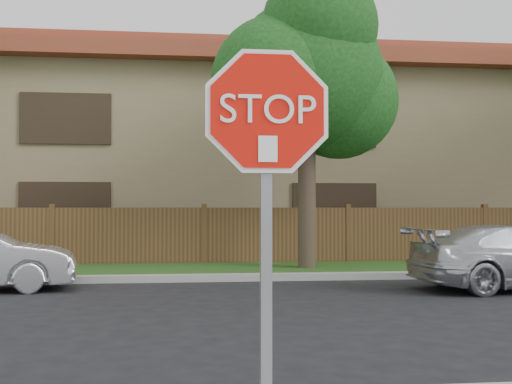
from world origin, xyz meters
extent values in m
cube|color=gray|center=(0.00, 8.15, 0.07)|extent=(70.00, 0.30, 0.15)
cube|color=#1E4714|center=(0.00, 9.80, 0.06)|extent=(70.00, 3.00, 0.12)
cube|color=#50321C|center=(0.00, 11.40, 0.80)|extent=(70.00, 0.12, 1.60)
cube|color=#92805B|center=(0.00, 17.00, 3.00)|extent=(34.00, 8.00, 6.00)
cube|color=brown|center=(0.00, 17.00, 6.25)|extent=(35.20, 9.20, 0.50)
cube|color=brown|center=(0.00, 17.00, 6.85)|extent=(33.00, 5.50, 0.70)
cylinder|color=#382B21|center=(2.50, 9.70, 1.96)|extent=(0.44, 0.44, 3.92)
sphere|color=#133D12|center=(2.50, 9.70, 4.90)|extent=(3.80, 3.80, 3.80)
sphere|color=#133D12|center=(3.40, 10.00, 4.34)|extent=(3.00, 3.00, 3.00)
sphere|color=#133D12|center=(1.70, 9.30, 4.62)|extent=(3.20, 3.20, 3.20)
sphere|color=#133D12|center=(2.70, 9.10, 5.95)|extent=(2.80, 2.80, 2.80)
cube|color=gray|center=(0.08, -1.44, 1.25)|extent=(0.07, 0.06, 2.30)
cylinder|color=white|center=(0.08, -1.50, 2.15)|extent=(1.01, 0.02, 1.01)
cylinder|color=red|center=(0.08, -1.51, 2.15)|extent=(0.93, 0.02, 0.93)
cube|color=white|center=(0.08, -1.53, 1.93)|extent=(0.11, 0.00, 0.15)
camera|label=1|loc=(-0.36, -4.90, 1.59)|focal=42.00mm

